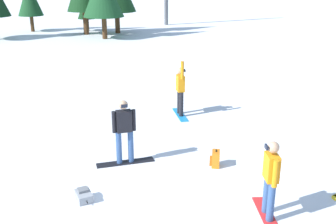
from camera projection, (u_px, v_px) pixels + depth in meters
ground_plane at (168, 219)px, 8.56m from camera, size 800.00×800.00×0.00m
snowboarder_foreground at (270, 178)px, 8.33m from camera, size 0.88×1.49×1.73m
snowboarder_midground at (124, 131)px, 10.72m from camera, size 1.59×0.58×1.78m
snowboarder_background at (180, 89)px, 14.35m from camera, size 0.67×1.46×2.02m
backpack_orange at (215, 159)px, 10.77m from camera, size 0.37×0.38×0.47m
backpack_grey at (84, 196)px, 9.20m from camera, size 0.32×0.53×0.28m
pine_tree_broad at (86, 0)px, 33.93m from camera, size 1.57×1.57×4.68m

